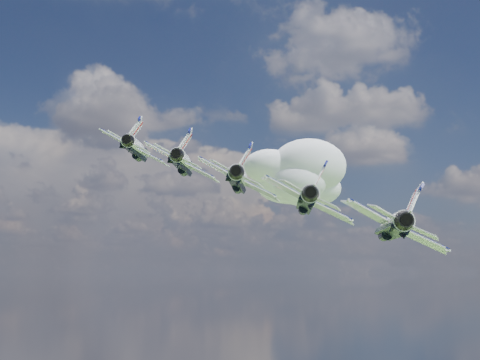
# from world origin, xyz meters

# --- Properties ---
(cloud_far) EXTENTS (54.75, 43.02, 21.51)m
(cloud_far) POSITION_xyz_m (28.42, 203.81, 176.28)
(cloud_far) COLOR white
(jet_0) EXTENTS (10.83, 14.32, 8.03)m
(jet_0) POSITION_xyz_m (-9.33, 1.13, 151.13)
(jet_0) COLOR white
(jet_1) EXTENTS (10.83, 14.32, 8.03)m
(jet_1) POSITION_xyz_m (-2.48, -5.70, 148.11)
(jet_1) COLOR silver
(jet_2) EXTENTS (10.83, 14.32, 8.03)m
(jet_2) POSITION_xyz_m (4.37, -12.53, 145.09)
(jet_2) COLOR white
(jet_3) EXTENTS (10.83, 14.32, 8.03)m
(jet_3) POSITION_xyz_m (11.22, -19.37, 142.06)
(jet_3) COLOR silver
(jet_4) EXTENTS (10.83, 14.32, 8.03)m
(jet_4) POSITION_xyz_m (18.07, -26.20, 139.04)
(jet_4) COLOR white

